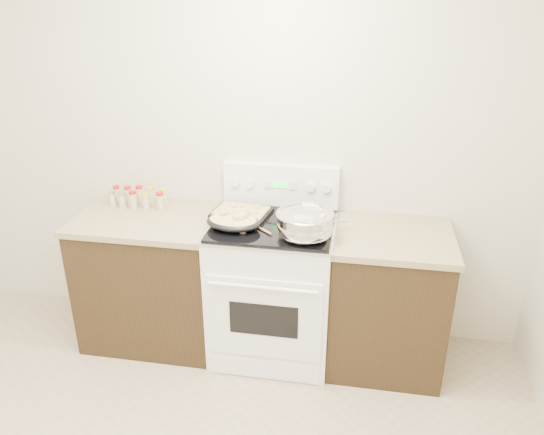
# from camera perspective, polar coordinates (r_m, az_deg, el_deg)

# --- Properties ---
(room_shell) EXTENTS (4.10, 3.60, 2.75)m
(room_shell) POSITION_cam_1_polar(r_m,az_deg,el_deg) (1.85, -18.41, 3.68)
(room_shell) COLOR beige
(room_shell) RESTS_ON ground
(counter_left) EXTENTS (0.93, 0.67, 0.92)m
(counter_left) POSITION_cam_1_polar(r_m,az_deg,el_deg) (3.73, -12.57, -6.30)
(counter_left) COLOR black
(counter_left) RESTS_ON ground
(counter_right) EXTENTS (0.73, 0.67, 0.92)m
(counter_right) POSITION_cam_1_polar(r_m,az_deg,el_deg) (3.49, 12.21, -8.56)
(counter_right) COLOR black
(counter_right) RESTS_ON ground
(kitchen_range) EXTENTS (0.78, 0.73, 1.22)m
(kitchen_range) POSITION_cam_1_polar(r_m,az_deg,el_deg) (3.50, 0.16, -7.29)
(kitchen_range) COLOR white
(kitchen_range) RESTS_ON ground
(mixing_bowl) EXTENTS (0.34, 0.34, 0.20)m
(mixing_bowl) POSITION_cam_1_polar(r_m,az_deg,el_deg) (3.07, 3.55, -0.77)
(mixing_bowl) COLOR silver
(mixing_bowl) RESTS_ON kitchen_range
(roasting_pan) EXTENTS (0.35, 0.26, 0.12)m
(roasting_pan) POSITION_cam_1_polar(r_m,az_deg,el_deg) (3.19, -4.14, -0.37)
(roasting_pan) COLOR black
(roasting_pan) RESTS_ON kitchen_range
(baking_sheet) EXTENTS (0.39, 0.30, 0.06)m
(baking_sheet) POSITION_cam_1_polar(r_m,az_deg,el_deg) (3.40, -3.33, 0.63)
(baking_sheet) COLOR black
(baking_sheet) RESTS_ON kitchen_range
(wooden_spoon) EXTENTS (0.20, 0.18, 0.04)m
(wooden_spoon) POSITION_cam_1_polar(r_m,az_deg,el_deg) (3.17, -2.55, -1.31)
(wooden_spoon) COLOR #AB7F4E
(wooden_spoon) RESTS_ON kitchen_range
(blue_ladle) EXTENTS (0.23, 0.23, 0.11)m
(blue_ladle) POSITION_cam_1_polar(r_m,az_deg,el_deg) (3.11, 4.73, -1.31)
(blue_ladle) COLOR #80A8BF
(blue_ladle) RESTS_ON kitchen_range
(spice_jars) EXTENTS (0.39, 0.15, 0.13)m
(spice_jars) POSITION_cam_1_polar(r_m,az_deg,el_deg) (3.68, -14.21, 2.10)
(spice_jars) COLOR #BFB28C
(spice_jars) RESTS_ON counter_left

